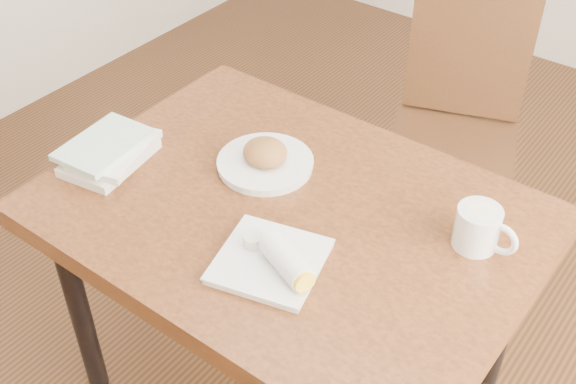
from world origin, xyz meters
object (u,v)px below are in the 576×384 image
Objects in this scene: table at (288,232)px; chair_far at (457,116)px; coffee_mug at (479,228)px; book_stack at (110,152)px; plate_scone at (265,159)px; plate_burrito at (275,261)px.

chair_far is at bearing 88.17° from table.
chair_far reaches higher than table.
coffee_mug reaches higher than book_stack.
plate_scone reaches higher than book_stack.
table is 4.32× the size of book_stack.
plate_scone is (-0.18, -0.82, 0.23)m from chair_far.
book_stack is (-0.91, -0.29, -0.02)m from coffee_mug.
chair_far is 6.24× the size of coffee_mug.
plate_burrito is at bearing -86.21° from chair_far.
table is 7.74× the size of coffee_mug.
coffee_mug reaches higher than plate_burrito.
plate_scone is at bearing 131.81° from plate_burrito.
book_stack is at bearing -164.76° from table.
book_stack is at bearing -116.26° from chair_far.
chair_far is 3.41× the size of plate_burrito.
coffee_mug reaches higher than table.
chair_far reaches higher than coffee_mug.
chair_far is 1.12m from plate_burrito.
coffee_mug is (0.57, 0.06, 0.03)m from plate_scone.
plate_burrito is at bearing -4.82° from book_stack.
table is 4.66× the size of plate_scone.
plate_scone is 0.41m from book_stack.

